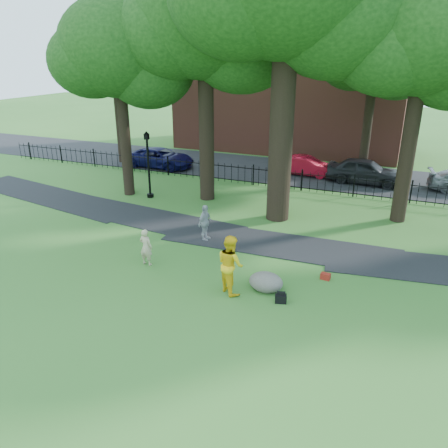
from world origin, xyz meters
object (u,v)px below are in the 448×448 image
at_px(woman, 146,247).
at_px(lamppost, 148,166).
at_px(boulder, 266,281).
at_px(red_sedan, 306,166).
at_px(man, 230,264).

xyz_separation_m(woman, lamppost, (-4.34, 7.29, 1.09)).
bearing_deg(boulder, red_sedan, 97.90).
bearing_deg(woman, man, 173.08).
distance_m(boulder, red_sedan, 15.54).
height_order(woman, red_sedan, woman).
relative_size(boulder, lamppost, 0.32).
xyz_separation_m(man, boulder, (1.10, 0.57, -0.68)).
xyz_separation_m(man, red_sedan, (-1.04, 15.96, -0.40)).
bearing_deg(lamppost, man, -45.60).
relative_size(man, red_sedan, 0.54).
height_order(woman, boulder, woman).
distance_m(boulder, lamppost, 11.84).
distance_m(man, red_sedan, 16.00).
relative_size(woman, boulder, 1.23).
distance_m(woman, boulder, 4.85).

